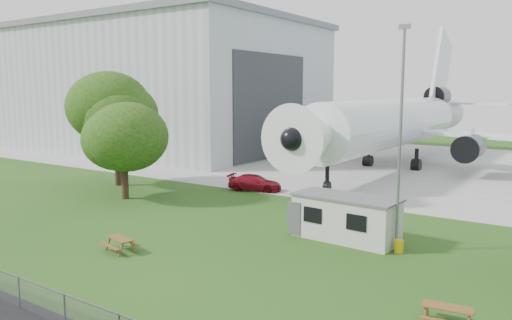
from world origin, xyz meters
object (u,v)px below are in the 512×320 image
Objects in this scene: airliner at (395,121)px; site_cabin at (346,218)px; hangar at (166,86)px; picnic_west at (121,251)px.

site_cabin is (7.06, -29.30, -3.96)m from airliner.
airliner is (35.97, -0.14, -4.14)m from hangar.
picnic_west is (-2.21, -38.25, -5.27)m from airliner.
hangar is 0.90× the size of airliner.
picnic_west is (33.76, -38.39, -9.41)m from hangar.
airliner is at bearing -0.22° from hangar.
hangar is 6.30× the size of site_cabin.
picnic_west is (-9.26, -8.95, -1.31)m from site_cabin.
hangar is at bearing 145.62° from site_cabin.
site_cabin is 3.79× the size of picnic_west.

